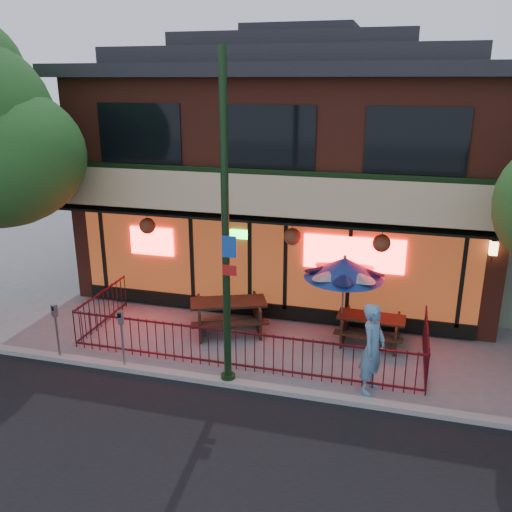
{
  "coord_description": "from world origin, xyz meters",
  "views": [
    {
      "loc": [
        3.37,
        -10.4,
        6.38
      ],
      "look_at": [
        -0.02,
        2.0,
        2.19
      ],
      "focal_mm": 38.0,
      "sensor_mm": 36.0,
      "label": 1
    }
  ],
  "objects_px": {
    "parking_meter_far": "(56,323)",
    "picnic_table_left": "(228,311)",
    "patio_umbrella": "(344,268)",
    "street_light": "(226,247)",
    "parking_meter_near": "(122,330)",
    "picnic_table_right": "(371,325)",
    "pedestrian": "(373,349)"
  },
  "relations": [
    {
      "from": "parking_meter_far",
      "to": "picnic_table_left",
      "type": "bearing_deg",
      "value": 37.23
    },
    {
      "from": "picnic_table_left",
      "to": "patio_umbrella",
      "type": "height_order",
      "value": "patio_umbrella"
    },
    {
      "from": "street_light",
      "to": "parking_meter_near",
      "type": "distance_m",
      "value": 3.3
    },
    {
      "from": "parking_meter_near",
      "to": "parking_meter_far",
      "type": "height_order",
      "value": "parking_meter_near"
    },
    {
      "from": "parking_meter_near",
      "to": "street_light",
      "type": "bearing_deg",
      "value": 1.78
    },
    {
      "from": "patio_umbrella",
      "to": "parking_meter_near",
      "type": "relative_size",
      "value": 1.56
    },
    {
      "from": "street_light",
      "to": "picnic_table_right",
      "type": "relative_size",
      "value": 4.04
    },
    {
      "from": "picnic_table_right",
      "to": "parking_meter_far",
      "type": "bearing_deg",
      "value": -157.88
    },
    {
      "from": "patio_umbrella",
      "to": "pedestrian",
      "type": "height_order",
      "value": "patio_umbrella"
    },
    {
      "from": "picnic_table_right",
      "to": "pedestrian",
      "type": "distance_m",
      "value": 2.37
    },
    {
      "from": "patio_umbrella",
      "to": "pedestrian",
      "type": "bearing_deg",
      "value": -68.75
    },
    {
      "from": "patio_umbrella",
      "to": "pedestrian",
      "type": "relative_size",
      "value": 1.14
    },
    {
      "from": "street_light",
      "to": "picnic_table_right",
      "type": "xyz_separation_m",
      "value": [
        2.88,
        2.8,
        -2.68
      ]
    },
    {
      "from": "street_light",
      "to": "picnic_table_right",
      "type": "height_order",
      "value": "street_light"
    },
    {
      "from": "picnic_table_right",
      "to": "street_light",
      "type": "bearing_deg",
      "value": -135.82
    },
    {
      "from": "picnic_table_left",
      "to": "parking_meter_far",
      "type": "relative_size",
      "value": 1.68
    },
    {
      "from": "pedestrian",
      "to": "parking_meter_near",
      "type": "bearing_deg",
      "value": 114.71
    },
    {
      "from": "picnic_table_left",
      "to": "pedestrian",
      "type": "distance_m",
      "value": 4.36
    },
    {
      "from": "picnic_table_left",
      "to": "parking_meter_far",
      "type": "bearing_deg",
      "value": -142.77
    },
    {
      "from": "pedestrian",
      "to": "parking_meter_far",
      "type": "relative_size",
      "value": 1.4
    },
    {
      "from": "picnic_table_left",
      "to": "patio_umbrella",
      "type": "xyz_separation_m",
      "value": [
        2.95,
        0.3,
        1.39
      ]
    },
    {
      "from": "parking_meter_near",
      "to": "parking_meter_far",
      "type": "bearing_deg",
      "value": 180.0
    },
    {
      "from": "picnic_table_left",
      "to": "picnic_table_right",
      "type": "height_order",
      "value": "picnic_table_left"
    },
    {
      "from": "patio_umbrella",
      "to": "picnic_table_right",
      "type": "bearing_deg",
      "value": 0.0
    },
    {
      "from": "picnic_table_left",
      "to": "parking_meter_near",
      "type": "bearing_deg",
      "value": -123.19
    },
    {
      "from": "street_light",
      "to": "parking_meter_near",
      "type": "height_order",
      "value": "street_light"
    },
    {
      "from": "patio_umbrella",
      "to": "parking_meter_near",
      "type": "height_order",
      "value": "patio_umbrella"
    },
    {
      "from": "parking_meter_near",
      "to": "parking_meter_far",
      "type": "relative_size",
      "value": 1.02
    },
    {
      "from": "street_light",
      "to": "picnic_table_left",
      "type": "xyz_separation_m",
      "value": [
        -0.8,
        2.51,
        -2.59
      ]
    },
    {
      "from": "picnic_table_left",
      "to": "parking_meter_near",
      "type": "distance_m",
      "value": 3.12
    },
    {
      "from": "pedestrian",
      "to": "parking_meter_near",
      "type": "distance_m",
      "value": 5.57
    },
    {
      "from": "street_light",
      "to": "parking_meter_near",
      "type": "relative_size",
      "value": 4.78
    }
  ]
}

